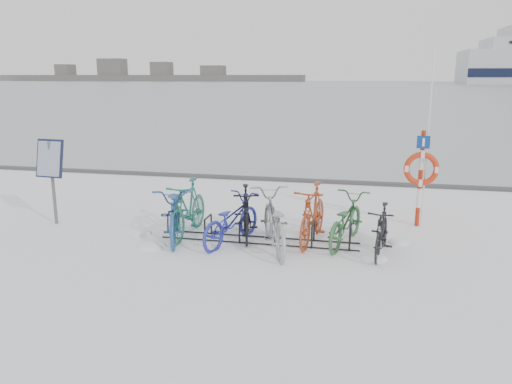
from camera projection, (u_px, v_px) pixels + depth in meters
name	position (u px, v px, depth m)	size (l,w,h in m)	color
ground	(259.00, 241.00, 10.10)	(900.00, 900.00, 0.00)	white
ice_sheet	(359.00, 86.00, 157.62)	(400.00, 298.00, 0.02)	#A4B0B9
quay_edge	(298.00, 180.00, 15.70)	(400.00, 0.25, 0.10)	#3F3F42
bike_rack	(259.00, 233.00, 10.06)	(4.00, 0.48, 0.46)	black
info_board	(50.00, 164.00, 10.96)	(0.66, 0.30, 1.92)	#595B5E
lifebuoy_station	(421.00, 169.00, 10.77)	(0.74, 0.22, 3.87)	#A9230D
shoreline	(142.00, 76.00, 281.94)	(180.00, 12.00, 9.50)	#4C4C4C
bike_0	(175.00, 210.00, 10.23)	(0.77, 2.22, 1.17)	#254B87
bike_1	(188.00, 207.00, 10.34)	(0.57, 2.01, 1.21)	#206656
bike_2	(231.00, 218.00, 9.92)	(0.66, 1.89, 0.99)	#242B99
bike_3	(246.00, 211.00, 10.30)	(0.51, 1.80, 1.08)	black
bike_4	(274.00, 220.00, 9.56)	(0.76, 2.19, 1.15)	#97999E
bike_5	(313.00, 212.00, 9.97)	(0.57, 2.00, 1.20)	#A13B1B
bike_6	(345.00, 219.00, 9.87)	(0.68, 1.94, 1.02)	#2E6537
bike_7	(382.00, 229.00, 9.28)	(0.45, 1.61, 0.97)	black
snow_drifts	(239.00, 243.00, 9.97)	(5.74, 1.91, 0.21)	white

